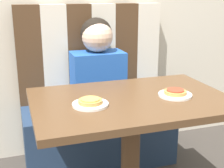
{
  "coord_description": "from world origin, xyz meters",
  "views": [
    {
      "loc": [
        -0.56,
        -1.38,
        1.22
      ],
      "look_at": [
        0.0,
        0.32,
        0.69
      ],
      "focal_mm": 50.0,
      "sensor_mm": 36.0,
      "label": 1
    }
  ],
  "objects": [
    {
      "name": "pizza_right",
      "position": [
        0.22,
        -0.04,
        0.73
      ],
      "size": [
        0.12,
        0.12,
        0.02
      ],
      "color": "#C68E47",
      "rests_on": "plate_right"
    },
    {
      "name": "pizza_left",
      "position": [
        -0.22,
        -0.04,
        0.73
      ],
      "size": [
        0.12,
        0.12,
        0.02
      ],
      "color": "#C68E47",
      "rests_on": "plate_left"
    },
    {
      "name": "dining_table",
      "position": [
        0.0,
        0.0,
        0.61
      ],
      "size": [
        0.99,
        0.67,
        0.7
      ],
      "color": "brown",
      "rests_on": "ground_plane"
    },
    {
      "name": "plate_left",
      "position": [
        -0.22,
        -0.04,
        0.71
      ],
      "size": [
        0.17,
        0.17,
        0.01
      ],
      "color": "white",
      "rests_on": "dining_table"
    },
    {
      "name": "booth_seat",
      "position": [
        0.0,
        0.63,
        0.22
      ],
      "size": [
        1.06,
        0.46,
        0.44
      ],
      "color": "navy",
      "rests_on": "ground_plane"
    },
    {
      "name": "person",
      "position": [
        0.0,
        0.64,
        0.75
      ],
      "size": [
        0.36,
        0.24,
        0.61
      ],
      "color": "#2356B2",
      "rests_on": "booth_seat"
    },
    {
      "name": "plate_right",
      "position": [
        0.22,
        -0.04,
        0.71
      ],
      "size": [
        0.17,
        0.17,
        0.01
      ],
      "color": "white",
      "rests_on": "dining_table"
    },
    {
      "name": "booth_backrest",
      "position": [
        -0.0,
        0.81,
        0.79
      ],
      "size": [
        1.06,
        0.09,
        0.69
      ],
      "color": "#4C331E",
      "rests_on": "booth_seat"
    }
  ]
}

